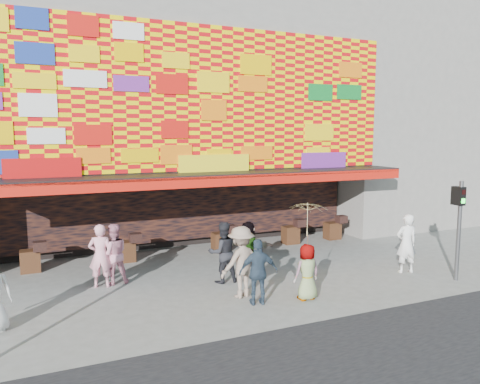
{
  "coord_description": "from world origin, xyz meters",
  "views": [
    {
      "loc": [
        -5.25,
        -11.31,
        4.4
      ],
      "look_at": [
        0.64,
        2.0,
        2.55
      ],
      "focal_mm": 35.0,
      "sensor_mm": 36.0,
      "label": 1
    }
  ],
  "objects_px": {
    "ped_e": "(258,272)",
    "ped_f": "(248,247)",
    "ped_h": "(406,243)",
    "ped_b": "(100,256)",
    "parasol": "(308,220)",
    "ped_g": "(307,272)",
    "signal_right": "(460,219)",
    "ped_d": "(241,262)",
    "ped_i": "(113,254)",
    "ped_c": "(223,252)"
  },
  "relations": [
    {
      "from": "ped_e",
      "to": "ped_g",
      "type": "distance_m",
      "value": 1.35
    },
    {
      "from": "ped_i",
      "to": "ped_b",
      "type": "bearing_deg",
      "value": 22.02
    },
    {
      "from": "ped_h",
      "to": "ped_f",
      "type": "bearing_deg",
      "value": -10.1
    },
    {
      "from": "ped_h",
      "to": "ped_i",
      "type": "bearing_deg",
      "value": -3.34
    },
    {
      "from": "ped_e",
      "to": "ped_g",
      "type": "height_order",
      "value": "ped_e"
    },
    {
      "from": "ped_b",
      "to": "ped_e",
      "type": "bearing_deg",
      "value": 153.5
    },
    {
      "from": "ped_h",
      "to": "parasol",
      "type": "distance_m",
      "value": 4.42
    },
    {
      "from": "ped_b",
      "to": "ped_g",
      "type": "height_order",
      "value": "ped_b"
    },
    {
      "from": "ped_f",
      "to": "ped_b",
      "type": "bearing_deg",
      "value": 32.64
    },
    {
      "from": "ped_b",
      "to": "ped_g",
      "type": "xyz_separation_m",
      "value": [
        4.86,
        -3.26,
        -0.17
      ]
    },
    {
      "from": "ped_e",
      "to": "ped_f",
      "type": "xyz_separation_m",
      "value": [
        0.91,
        2.6,
        -0.03
      ]
    },
    {
      "from": "ped_h",
      "to": "parasol",
      "type": "relative_size",
      "value": 1.0
    },
    {
      "from": "ped_b",
      "to": "ped_d",
      "type": "bearing_deg",
      "value": 159.24
    },
    {
      "from": "ped_i",
      "to": "ped_d",
      "type": "bearing_deg",
      "value": 138.66
    },
    {
      "from": "ped_b",
      "to": "parasol",
      "type": "bearing_deg",
      "value": 160.53
    },
    {
      "from": "ped_e",
      "to": "ped_h",
      "type": "xyz_separation_m",
      "value": [
        5.5,
        0.61,
        0.08
      ]
    },
    {
      "from": "ped_c",
      "to": "ped_h",
      "type": "bearing_deg",
      "value": 167.73
    },
    {
      "from": "ped_i",
      "to": "ped_h",
      "type": "bearing_deg",
      "value": 162.22
    },
    {
      "from": "ped_h",
      "to": "parasol",
      "type": "bearing_deg",
      "value": 24.51
    },
    {
      "from": "signal_right",
      "to": "ped_b",
      "type": "bearing_deg",
      "value": 159.5
    },
    {
      "from": "ped_d",
      "to": "ped_f",
      "type": "xyz_separation_m",
      "value": [
        1.09,
        1.91,
        -0.14
      ]
    },
    {
      "from": "ped_g",
      "to": "ped_h",
      "type": "distance_m",
      "value": 4.25
    },
    {
      "from": "ped_f",
      "to": "parasol",
      "type": "relative_size",
      "value": 0.89
    },
    {
      "from": "ped_i",
      "to": "ped_g",
      "type": "bearing_deg",
      "value": 141.61
    },
    {
      "from": "ped_b",
      "to": "parasol",
      "type": "xyz_separation_m",
      "value": [
        4.86,
        -3.26,
        1.24
      ]
    },
    {
      "from": "ped_d",
      "to": "parasol",
      "type": "relative_size",
      "value": 1.03
    },
    {
      "from": "ped_i",
      "to": "parasol",
      "type": "bearing_deg",
      "value": 141.61
    },
    {
      "from": "ped_c",
      "to": "parasol",
      "type": "distance_m",
      "value": 2.98
    },
    {
      "from": "ped_e",
      "to": "ped_h",
      "type": "distance_m",
      "value": 5.53
    },
    {
      "from": "signal_right",
      "to": "ped_d",
      "type": "xyz_separation_m",
      "value": [
        -6.49,
        1.32,
        -0.9
      ]
    },
    {
      "from": "ped_g",
      "to": "ped_h",
      "type": "height_order",
      "value": "ped_h"
    },
    {
      "from": "signal_right",
      "to": "ped_b",
      "type": "xyz_separation_m",
      "value": [
        -9.84,
        3.68,
        -0.94
      ]
    },
    {
      "from": "ped_b",
      "to": "parasol",
      "type": "distance_m",
      "value": 5.98
    },
    {
      "from": "signal_right",
      "to": "ped_b",
      "type": "height_order",
      "value": "signal_right"
    },
    {
      "from": "signal_right",
      "to": "ped_d",
      "type": "distance_m",
      "value": 6.68
    },
    {
      "from": "parasol",
      "to": "signal_right",
      "type": "bearing_deg",
      "value": -4.84
    },
    {
      "from": "ped_e",
      "to": "ped_f",
      "type": "height_order",
      "value": "ped_e"
    },
    {
      "from": "signal_right",
      "to": "ped_f",
      "type": "distance_m",
      "value": 6.38
    },
    {
      "from": "ped_g",
      "to": "parasol",
      "type": "distance_m",
      "value": 1.41
    },
    {
      "from": "ped_f",
      "to": "ped_g",
      "type": "relative_size",
      "value": 1.1
    },
    {
      "from": "signal_right",
      "to": "ped_b",
      "type": "distance_m",
      "value": 10.54
    },
    {
      "from": "ped_f",
      "to": "ped_i",
      "type": "bearing_deg",
      "value": 29.86
    },
    {
      "from": "ped_c",
      "to": "signal_right",
      "type": "bearing_deg",
      "value": 159.52
    },
    {
      "from": "ped_b",
      "to": "ped_f",
      "type": "bearing_deg",
      "value": -171.36
    },
    {
      "from": "ped_c",
      "to": "ped_f",
      "type": "relative_size",
      "value": 1.1
    },
    {
      "from": "ped_c",
      "to": "ped_d",
      "type": "bearing_deg",
      "value": 91.6
    },
    {
      "from": "ped_i",
      "to": "ped_c",
      "type": "bearing_deg",
      "value": 157.48
    },
    {
      "from": "ped_b",
      "to": "ped_c",
      "type": "xyz_separation_m",
      "value": [
        3.36,
        -1.01,
        -0.01
      ]
    },
    {
      "from": "ped_f",
      "to": "ped_h",
      "type": "height_order",
      "value": "ped_h"
    },
    {
      "from": "ped_f",
      "to": "parasol",
      "type": "xyz_separation_m",
      "value": [
        0.42,
        -2.81,
        1.33
      ]
    }
  ]
}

